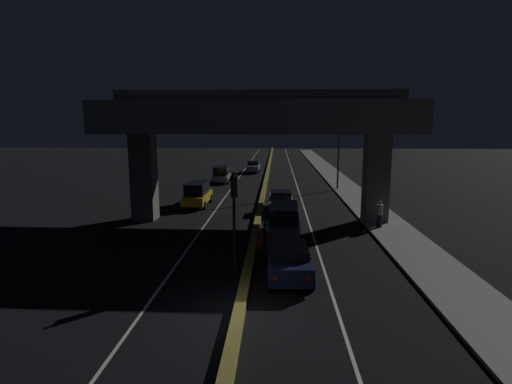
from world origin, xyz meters
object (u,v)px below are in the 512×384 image
car_grey_second (284,221)px  car_silver_third_oncoming (253,167)px  traffic_light_left_of_median (234,204)px  car_dark_blue_lead (288,260)px  car_silver_third (281,201)px  car_silver_second_oncoming (221,174)px  street_lamp (337,139)px  motorcycle_white_filtering_mid (265,221)px  motorcycle_red_filtering_near (260,245)px  car_taxi_yellow_lead_oncoming (197,193)px  pedestrian_on_sidewalk (380,214)px

car_grey_second → car_silver_third_oncoming: (-3.70, 32.58, -0.27)m
traffic_light_left_of_median → car_dark_blue_lead: (2.41, -0.57, -2.35)m
car_silver_third → car_silver_second_oncoming: 16.52m
car_dark_blue_lead → traffic_light_left_of_median: bearing=74.6°
car_dark_blue_lead → car_silver_third: bearing=-1.2°
street_lamp → car_silver_third_oncoming: bearing=122.7°
car_silver_third → motorcycle_white_filtering_mid: (-1.06, -5.96, -0.15)m
motorcycle_red_filtering_near → car_grey_second: bearing=-15.9°
street_lamp → traffic_light_left_of_median: bearing=-108.5°
car_taxi_yellow_lead_oncoming → motorcycle_red_filtering_near: size_ratio=2.32×
traffic_light_left_of_median → car_silver_second_oncoming: (-4.54, 28.14, -2.17)m
car_grey_second → car_taxi_yellow_lead_oncoming: car_grey_second is taller
motorcycle_red_filtering_near → car_dark_blue_lead: bearing=-149.1°
motorcycle_white_filtering_mid → traffic_light_left_of_median: bearing=169.0°
street_lamp → motorcycle_white_filtering_mid: street_lamp is taller
car_silver_second_oncoming → car_taxi_yellow_lead_oncoming: bearing=-2.4°
traffic_light_left_of_median → pedestrian_on_sidewalk: traffic_light_left_of_median is taller
motorcycle_white_filtering_mid → car_taxi_yellow_lead_oncoming: bearing=35.3°
car_silver_second_oncoming → motorcycle_red_filtering_near: car_silver_second_oncoming is taller
car_silver_second_oncoming → street_lamp: bearing=67.9°
car_silver_third → motorcycle_red_filtering_near: 11.05m
street_lamp → car_silver_third: bearing=-118.4°
car_silver_third → motorcycle_red_filtering_near: bearing=174.1°
car_silver_third_oncoming → car_grey_second: bearing=8.0°
car_silver_third → car_grey_second: bearing=-179.4°
car_dark_blue_lead → car_silver_second_oncoming: bearing=11.5°
car_silver_third → car_silver_third_oncoming: 25.19m
traffic_light_left_of_median → car_taxi_yellow_lead_oncoming: size_ratio=0.98×
motorcycle_white_filtering_mid → car_silver_second_oncoming: bearing=13.4°
traffic_light_left_of_median → street_lamp: size_ratio=0.51×
traffic_light_left_of_median → motorcycle_red_filtering_near: traffic_light_left_of_median is taller
car_taxi_yellow_lead_oncoming → motorcycle_white_filtering_mid: 9.67m
car_grey_second → pedestrian_on_sidewalk: size_ratio=2.86×
traffic_light_left_of_median → car_grey_second: (2.31, 5.42, -2.08)m
car_silver_second_oncoming → motorcycle_red_filtering_near: (5.62, -26.07, -0.35)m
car_grey_second → traffic_light_left_of_median: bearing=158.8°
car_grey_second → pedestrian_on_sidewalk: car_grey_second is taller
motorcycle_white_filtering_mid → car_silver_third_oncoming: bearing=3.0°
traffic_light_left_of_median → motorcycle_red_filtering_near: 3.44m
pedestrian_on_sidewalk → car_taxi_yellow_lead_oncoming: bearing=152.4°
car_grey_second → car_silver_third: car_grey_second is taller
street_lamp → car_silver_second_oncoming: street_lamp is taller
car_dark_blue_lead → pedestrian_on_sidewalk: size_ratio=2.48×
car_taxi_yellow_lead_oncoming → motorcycle_white_filtering_mid: (5.82, -7.71, -0.38)m
street_lamp → car_grey_second: bearing=-107.1°
street_lamp → car_silver_third: street_lamp is taller
car_dark_blue_lead → motorcycle_white_filtering_mid: 7.78m
car_dark_blue_lead → car_grey_second: 6.00m
motorcycle_red_filtering_near → pedestrian_on_sidewalk: (7.40, 5.89, 0.34)m
traffic_light_left_of_median → car_silver_third_oncoming: 38.10m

